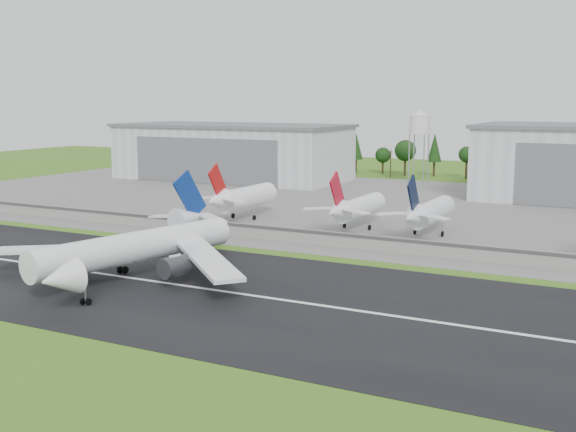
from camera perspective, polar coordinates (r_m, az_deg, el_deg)
The scene contains 13 objects.
ground at distance 128.89m, azimuth -13.15°, elevation -6.09°, with size 600.00×600.00×0.00m, color #366919.
runway at distance 136.32m, azimuth -10.40°, elevation -5.14°, with size 320.00×60.00×0.10m, color black.
runway_centerline at distance 136.31m, azimuth -10.40°, elevation -5.11°, with size 220.00×1.00×0.02m, color white.
apron at distance 231.31m, azimuth 6.57°, elevation 0.85°, with size 320.00×150.00×0.10m, color slate.
blast_fence at distance 172.70m, azimuth -1.22°, elevation -1.35°, with size 240.00×0.61×3.50m.
hangar_west at distance 305.91m, azimuth -4.45°, elevation 5.10°, with size 97.00×44.00×23.20m.
water_tower at distance 292.09m, azimuth 10.37°, elevation 7.32°, with size 8.40×8.40×29.40m.
utility_poles at distance 306.76m, azimuth 11.96°, elevation 2.75°, with size 230.00×3.00×12.00m, color black, non-canonical shape.
treeline at distance 321.15m, azimuth 12.69°, elevation 3.01°, with size 320.00×16.00×22.00m, color black, non-canonical shape.
main_airliner at distance 137.60m, azimuth -12.02°, elevation -2.98°, with size 55.98×58.85×18.17m.
parked_jet_red_a at distance 201.35m, azimuth -3.76°, elevation 1.45°, with size 7.36×31.29×16.86m.
parked_jet_red_b at distance 185.97m, azimuth 5.31°, elevation 0.66°, with size 7.36×31.29×16.43m.
parked_jet_navy at distance 179.70m, azimuth 10.96°, elevation 0.27°, with size 7.36×31.29×16.56m.
Camera 1 is at (81.89, -93.72, 33.51)m, focal length 45.00 mm.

